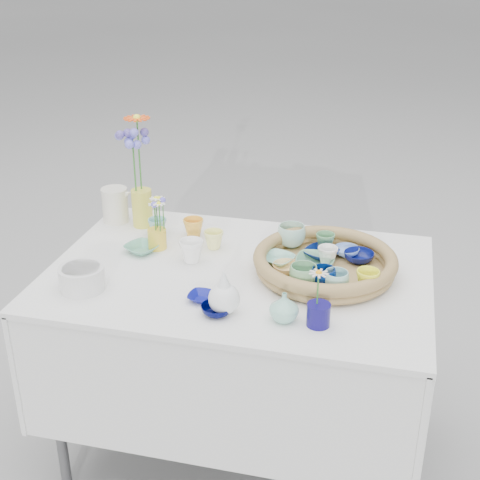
% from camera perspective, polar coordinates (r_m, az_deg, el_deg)
% --- Properties ---
extents(ground, '(80.00, 80.00, 0.00)m').
position_cam_1_polar(ground, '(2.67, -0.11, -17.32)').
color(ground, '#959593').
extents(display_table, '(1.26, 0.86, 0.77)m').
position_cam_1_polar(display_table, '(2.67, -0.11, -17.32)').
color(display_table, white).
rests_on(display_table, ground).
extents(wicker_tray, '(0.47, 0.47, 0.08)m').
position_cam_1_polar(wicker_tray, '(2.21, 7.25, -1.97)').
color(wicker_tray, brown).
rests_on(wicker_tray, display_table).
extents(tray_ceramic_0, '(0.15, 0.15, 0.03)m').
position_cam_1_polar(tray_ceramic_0, '(2.29, 6.95, -1.16)').
color(tray_ceramic_0, '#061450').
rests_on(tray_ceramic_0, wicker_tray).
extents(tray_ceramic_1, '(0.11, 0.11, 0.03)m').
position_cam_1_polar(tray_ceramic_1, '(2.28, 10.10, -1.42)').
color(tray_ceramic_1, '#091054').
rests_on(tray_ceramic_1, wicker_tray).
extents(tray_ceramic_2, '(0.09, 0.09, 0.07)m').
position_cam_1_polar(tray_ceramic_2, '(2.10, 10.83, -3.40)').
color(tray_ceramic_2, '#F7FA2E').
rests_on(tray_ceramic_2, wicker_tray).
extents(tray_ceramic_3, '(0.13, 0.13, 0.03)m').
position_cam_1_polar(tray_ceramic_3, '(2.23, 6.43, -1.87)').
color(tray_ceramic_3, '#5B9771').
rests_on(tray_ceramic_3, wicker_tray).
extents(tray_ceramic_4, '(0.11, 0.11, 0.07)m').
position_cam_1_polar(tray_ceramic_4, '(2.09, 5.43, -3.06)').
color(tray_ceramic_4, '#71AC78').
rests_on(tray_ceramic_4, wicker_tray).
extents(tray_ceramic_5, '(0.14, 0.14, 0.03)m').
position_cam_1_polar(tray_ceramic_5, '(2.24, 3.25, -1.67)').
color(tray_ceramic_5, '#7DBCA8').
rests_on(tray_ceramic_5, wicker_tray).
extents(tray_ceramic_6, '(0.10, 0.10, 0.08)m').
position_cam_1_polar(tray_ceramic_6, '(2.35, 4.42, 0.37)').
color(tray_ceramic_6, '#9FD1BF').
rests_on(tray_ceramic_6, wicker_tray).
extents(tray_ceramic_7, '(0.09, 0.09, 0.06)m').
position_cam_1_polar(tray_ceramic_7, '(2.24, 7.48, -1.36)').
color(tray_ceramic_7, white).
rests_on(tray_ceramic_7, wicker_tray).
extents(tray_ceramic_8, '(0.10, 0.10, 0.03)m').
position_cam_1_polar(tray_ceramic_8, '(2.32, 9.07, -0.96)').
color(tray_ceramic_8, '#76A0E3').
rests_on(tray_ceramic_8, wicker_tray).
extents(tray_ceramic_9, '(0.09, 0.09, 0.06)m').
position_cam_1_polar(tray_ceramic_9, '(2.10, 7.13, -3.17)').
color(tray_ceramic_9, navy).
rests_on(tray_ceramic_9, wicker_tray).
extents(tray_ceramic_10, '(0.12, 0.12, 0.03)m').
position_cam_1_polar(tray_ceramic_10, '(2.18, 3.98, -2.41)').
color(tray_ceramic_10, '#F9C47C').
rests_on(tray_ceramic_10, wicker_tray).
extents(tray_ceramic_11, '(0.10, 0.10, 0.06)m').
position_cam_1_polar(tray_ceramic_11, '(2.09, 8.20, -3.46)').
color(tray_ceramic_11, '#98D5CD').
rests_on(tray_ceramic_11, wicker_tray).
extents(tray_ceramic_12, '(0.09, 0.09, 0.06)m').
position_cam_1_polar(tray_ceramic_12, '(2.33, 7.28, -0.17)').
color(tray_ceramic_12, '#579360').
rests_on(tray_ceramic_12, wicker_tray).
extents(loose_ceramic_0, '(0.09, 0.09, 0.07)m').
position_cam_1_polar(loose_ceramic_0, '(2.46, -4.00, 1.05)').
color(loose_ceramic_0, gold).
rests_on(loose_ceramic_0, display_table).
extents(loose_ceramic_1, '(0.08, 0.08, 0.07)m').
position_cam_1_polar(loose_ceramic_1, '(2.37, -2.26, 0.03)').
color(loose_ceramic_1, '#FBF98B').
rests_on(loose_ceramic_1, display_table).
extents(loose_ceramic_2, '(0.15, 0.15, 0.03)m').
position_cam_1_polar(loose_ceramic_2, '(2.38, -8.39, -0.71)').
color(loose_ceramic_2, '#5CA285').
rests_on(loose_ceramic_2, display_table).
extents(loose_ceramic_3, '(0.11, 0.11, 0.08)m').
position_cam_1_polar(loose_ceramic_3, '(2.28, -4.17, -0.95)').
color(loose_ceramic_3, white).
rests_on(loose_ceramic_3, display_table).
extents(loose_ceramic_4, '(0.09, 0.09, 0.02)m').
position_cam_1_polar(loose_ceramic_4, '(2.06, -3.26, -4.89)').
color(loose_ceramic_4, navy).
rests_on(loose_ceramic_4, display_table).
extents(loose_ceramic_5, '(0.07, 0.07, 0.06)m').
position_cam_1_polar(loose_ceramic_5, '(2.49, -7.05, 1.12)').
color(loose_ceramic_5, '#79B7B1').
rests_on(loose_ceramic_5, display_table).
extents(loose_ceramic_6, '(0.10, 0.10, 0.03)m').
position_cam_1_polar(loose_ceramic_6, '(1.98, -2.01, -5.96)').
color(loose_ceramic_6, '#000336').
rests_on(loose_ceramic_6, display_table).
extents(fluted_bowl, '(0.17, 0.17, 0.08)m').
position_cam_1_polar(fluted_bowl, '(2.16, -13.33, -3.17)').
color(fluted_bowl, silver).
rests_on(fluted_bowl, display_table).
extents(bud_vase_paleblue, '(0.12, 0.12, 0.15)m').
position_cam_1_polar(bud_vase_paleblue, '(1.96, -1.37, -4.39)').
color(bud_vase_paleblue, white).
rests_on(bud_vase_paleblue, display_table).
extents(bud_vase_seafoam, '(0.11, 0.11, 0.09)m').
position_cam_1_polar(bud_vase_seafoam, '(1.94, 3.78, -5.72)').
color(bud_vase_seafoam, '#85C5AF').
rests_on(bud_vase_seafoam, display_table).
extents(bud_vase_cobalt, '(0.08, 0.08, 0.07)m').
position_cam_1_polar(bud_vase_cobalt, '(1.93, 6.71, -6.35)').
color(bud_vase_cobalt, '#0F0955').
rests_on(bud_vase_cobalt, display_table).
extents(single_daisy, '(0.07, 0.07, 0.12)m').
position_cam_1_polar(single_daisy, '(1.90, 6.66, -4.14)').
color(single_daisy, silver).
rests_on(single_daisy, bud_vase_cobalt).
extents(tall_vase_yellow, '(0.09, 0.09, 0.14)m').
position_cam_1_polar(tall_vase_yellow, '(2.57, -8.34, 2.73)').
color(tall_vase_yellow, gold).
rests_on(tall_vase_yellow, display_table).
extents(gerbera, '(0.12, 0.12, 0.29)m').
position_cam_1_polar(gerbera, '(2.51, -8.60, 7.25)').
color(gerbera, '#F65115').
rests_on(gerbera, tall_vase_yellow).
extents(hydrangea, '(0.09, 0.09, 0.28)m').
position_cam_1_polar(hydrangea, '(2.50, -9.01, 6.33)').
color(hydrangea, '#514498').
rests_on(hydrangea, tall_vase_yellow).
extents(white_pitcher, '(0.15, 0.11, 0.13)m').
position_cam_1_polar(white_pitcher, '(2.62, -10.61, 2.96)').
color(white_pitcher, beige).
rests_on(white_pitcher, display_table).
extents(daisy_cup, '(0.08, 0.08, 0.07)m').
position_cam_1_polar(daisy_cup, '(2.39, -7.08, 0.10)').
color(daisy_cup, gold).
rests_on(daisy_cup, display_table).
extents(daisy_posy, '(0.10, 0.10, 0.14)m').
position_cam_1_polar(daisy_posy, '(2.35, -6.85, 2.47)').
color(daisy_posy, white).
rests_on(daisy_posy, daisy_cup).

